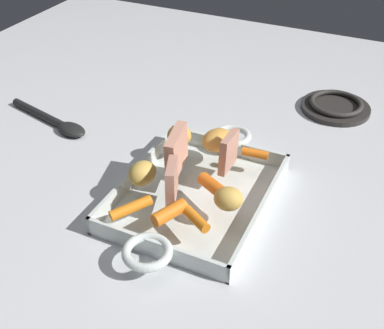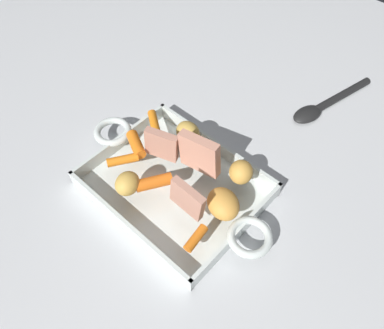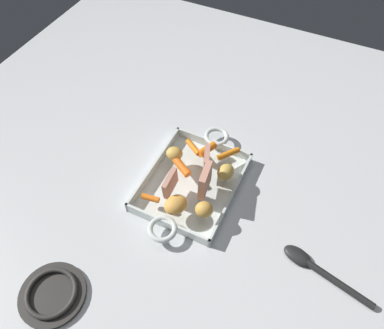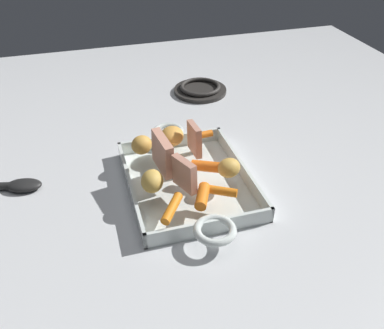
{
  "view_description": "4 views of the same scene",
  "coord_description": "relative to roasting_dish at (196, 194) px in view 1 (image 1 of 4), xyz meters",
  "views": [
    {
      "loc": [
        -0.59,
        -0.27,
        0.55
      ],
      "look_at": [
        0.01,
        0.01,
        0.06
      ],
      "focal_mm": 45.13,
      "sensor_mm": 36.0,
      "label": 1
    },
    {
      "loc": [
        0.29,
        -0.27,
        0.59
      ],
      "look_at": [
        0.02,
        0.03,
        0.07
      ],
      "focal_mm": 35.29,
      "sensor_mm": 36.0,
      "label": 2
    },
    {
      "loc": [
        0.53,
        0.25,
        0.86
      ],
      "look_at": [
        -0.03,
        -0.01,
        0.05
      ],
      "focal_mm": 34.66,
      "sensor_mm": 36.0,
      "label": 3
    },
    {
      "loc": [
        -0.66,
        0.18,
        0.54
      ],
      "look_at": [
        -0.0,
        -0.01,
        0.05
      ],
      "focal_mm": 39.12,
      "sensor_mm": 36.0,
      "label": 4
    }
  ],
  "objects": [
    {
      "name": "stove_burner_rear",
      "position": [
        0.42,
        -0.16,
        -0.0
      ],
      "size": [
        0.15,
        0.15,
        0.02
      ],
      "color": "#282623",
      "rests_on": "ground_plane"
    },
    {
      "name": "potato_golden_large",
      "position": [
        0.09,
        0.08,
        0.05
      ],
      "size": [
        0.06,
        0.06,
        0.04
      ],
      "primitive_type": "ellipsoid",
      "rotation": [
        0.0,
        0.0,
        2.08
      ],
      "color": "gold",
      "rests_on": "roasting_dish"
    },
    {
      "name": "potato_near_roast",
      "position": [
        -0.04,
        0.08,
        0.05
      ],
      "size": [
        0.06,
        0.05,
        0.04
      ],
      "primitive_type": "ellipsoid",
      "rotation": [
        0.0,
        0.0,
        1.31
      ],
      "color": "gold",
      "rests_on": "roasting_dish"
    },
    {
      "name": "roast_slice_thin",
      "position": [
        0.06,
        -0.03,
        0.06
      ],
      "size": [
        0.07,
        0.01,
        0.07
      ],
      "primitive_type": "cube",
      "rotation": [
        0.1,
        0.0,
        1.59
      ],
      "color": "tan",
      "rests_on": "roasting_dish"
    },
    {
      "name": "ground_plane",
      "position": [
        0.0,
        0.0,
        -0.01
      ],
      "size": [
        1.75,
        1.75,
        0.0
      ],
      "primitive_type": "plane",
      "color": "silver"
    },
    {
      "name": "baby_carrot_center_right",
      "position": [
        -0.1,
        0.0,
        0.04
      ],
      "size": [
        0.06,
        0.04,
        0.02
      ],
      "primitive_type": "cylinder",
      "rotation": [
        1.59,
        0.0,
        4.27
      ],
      "color": "orange",
      "rests_on": "roasting_dish"
    },
    {
      "name": "potato_golden_small",
      "position": [
        -0.04,
        -0.07,
        0.05
      ],
      "size": [
        0.05,
        0.06,
        0.04
      ],
      "primitive_type": "ellipsoid",
      "rotation": [
        0.0,
        0.0,
        3.42
      ],
      "color": "gold",
      "rests_on": "roasting_dish"
    },
    {
      "name": "roasting_dish",
      "position": [
        0.0,
        0.0,
        0.0
      ],
      "size": [
        0.42,
        0.24,
        0.04
      ],
      "color": "silver",
      "rests_on": "ground_plane"
    },
    {
      "name": "roast_slice_outer",
      "position": [
        0.02,
        0.05,
        0.06
      ],
      "size": [
        0.08,
        0.03,
        0.08
      ],
      "primitive_type": "cube",
      "rotation": [
        0.07,
        0.0,
        4.86
      ],
      "color": "tan",
      "rests_on": "roasting_dish"
    },
    {
      "name": "serving_spoon",
      "position": [
        0.09,
        0.37,
        -0.0
      ],
      "size": [
        0.08,
        0.23,
        0.02
      ],
      "rotation": [
        0.0,
        0.0,
        4.48
      ],
      "color": "black",
      "rests_on": "ground_plane"
    },
    {
      "name": "potato_corner",
      "position": [
        0.11,
        0.01,
        0.05
      ],
      "size": [
        0.08,
        0.07,
        0.04
      ],
      "primitive_type": "ellipsoid",
      "rotation": [
        0.0,
        0.0,
        2.73
      ],
      "color": "gold",
      "rests_on": "roasting_dish"
    },
    {
      "name": "baby_carrot_long",
      "position": [
        -0.09,
        -0.04,
        0.03
      ],
      "size": [
        0.04,
        0.06,
        0.02
      ],
      "primitive_type": "cylinder",
      "rotation": [
        1.55,
        0.0,
        5.73
      ],
      "color": "orange",
      "rests_on": "roasting_dish"
    },
    {
      "name": "baby_carrot_southwest",
      "position": [
        -0.01,
        -0.04,
        0.04
      ],
      "size": [
        0.05,
        0.07,
        0.02
      ],
      "primitive_type": "cylinder",
      "rotation": [
        1.52,
        0.0,
        5.77
      ],
      "color": "orange",
      "rests_on": "roasting_dish"
    },
    {
      "name": "baby_carrot_northeast",
      "position": [
        0.11,
        -0.07,
        0.03
      ],
      "size": [
        0.02,
        0.05,
        0.02
      ],
      "primitive_type": "cylinder",
      "rotation": [
        1.59,
        0.0,
        0.12
      ],
      "color": "orange",
      "rests_on": "roasting_dish"
    },
    {
      "name": "baby_carrot_short",
      "position": [
        -0.11,
        0.06,
        0.03
      ],
      "size": [
        0.07,
        0.05,
        0.02
      ],
      "primitive_type": "cylinder",
      "rotation": [
        1.64,
        0.0,
        4.11
      ],
      "color": "orange",
      "rests_on": "roasting_dish"
    },
    {
      "name": "roast_slice_thick",
      "position": [
        -0.05,
        0.02,
        0.06
      ],
      "size": [
        0.07,
        0.04,
        0.06
      ],
      "primitive_type": "cube",
      "rotation": [
        0.06,
        0.0,
        1.94
      ],
      "color": "tan",
      "rests_on": "roasting_dish"
    }
  ]
}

